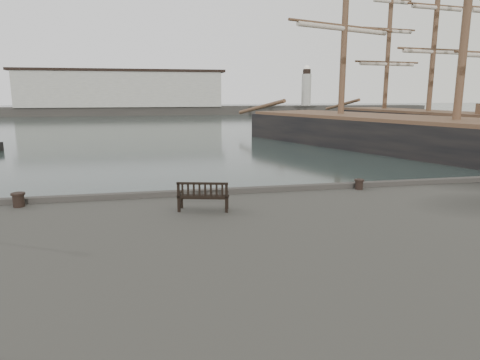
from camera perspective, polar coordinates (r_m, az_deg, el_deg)
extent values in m
plane|color=black|center=(15.72, -3.85, -7.31)|extent=(400.00, 400.00, 0.00)
cube|color=#383530|center=(106.84, -10.96, 9.07)|extent=(140.00, 8.00, 2.00)
cube|color=#B1AFA4|center=(106.92, -15.43, 11.55)|extent=(46.00, 9.00, 8.00)
cube|color=black|center=(107.04, -15.56, 13.85)|extent=(48.00, 9.50, 0.60)
cylinder|color=#B1AFA4|center=(114.01, 8.83, 11.79)|extent=(2.40, 2.40, 8.00)
sphere|color=silver|center=(114.19, 8.91, 14.50)|extent=(1.61, 1.61, 1.61)
cube|color=black|center=(12.99, -4.89, -2.24)|extent=(1.62, 0.89, 0.04)
cube|color=black|center=(12.72, -5.04, -1.48)|extent=(1.50, 0.44, 0.46)
cube|color=black|center=(13.04, -4.88, -3.14)|extent=(1.50, 0.80, 0.42)
cylinder|color=black|center=(15.09, -27.44, -2.37)|extent=(0.47, 0.47, 0.45)
cylinder|color=black|center=(16.44, 15.59, -0.56)|extent=(0.40, 0.40, 0.37)
cube|color=black|center=(38.97, 26.55, 3.46)|extent=(24.46, 45.40, 4.51)
cube|color=brown|center=(38.76, 26.87, 6.98)|extent=(23.72, 44.40, 0.30)
cube|color=black|center=(59.40, 23.62, 6.04)|extent=(10.42, 31.42, 4.40)
cube|color=brown|center=(59.27, 23.80, 8.30)|extent=(10.02, 30.76, 0.30)
cylinder|color=brown|center=(59.85, 24.68, 18.72)|extent=(0.62, 0.62, 22.02)
cylinder|color=brown|center=(66.23, 19.22, 17.15)|extent=(0.62, 0.62, 19.38)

